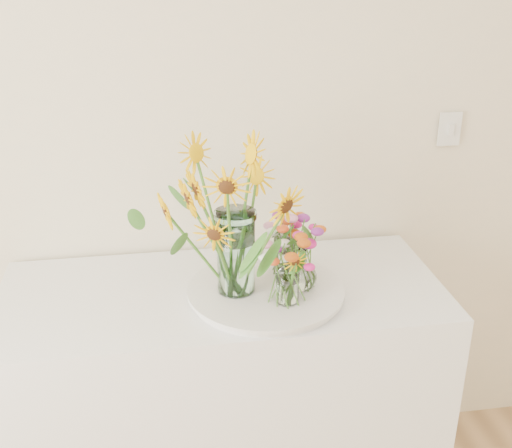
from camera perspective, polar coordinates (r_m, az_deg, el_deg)
name	(u,v)px	position (r m, az deg, el deg)	size (l,w,h in m)	color
counter	(225,403)	(2.29, -2.77, -15.63)	(1.40, 0.60, 0.90)	white
tray	(266,293)	(1.99, 0.88, -6.15)	(0.46, 0.46, 0.03)	white
mason_jar	(236,252)	(1.91, -1.80, -2.52)	(0.11, 0.11, 0.27)	#BEF2E8
sunflower_bouquet	(235,218)	(1.87, -1.85, 0.52)	(0.66, 0.66, 0.49)	#F8BB05
small_vase_a	(287,285)	(1.89, 2.81, -5.47)	(0.07, 0.07, 0.12)	white
wildflower_posy_a	(288,272)	(1.87, 2.84, -4.26)	(0.21, 0.21, 0.21)	#C75411
small_vase_b	(302,269)	(1.96, 4.08, -4.00)	(0.09, 0.09, 0.14)	white
wildflower_posy_b	(302,256)	(1.94, 4.12, -2.83)	(0.20, 0.20, 0.23)	#C75411
small_vase_c	(285,255)	(2.05, 2.63, -2.80)	(0.08, 0.08, 0.13)	white
wildflower_posy_c	(286,243)	(2.03, 2.66, -1.66)	(0.17, 0.17, 0.22)	#C75411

